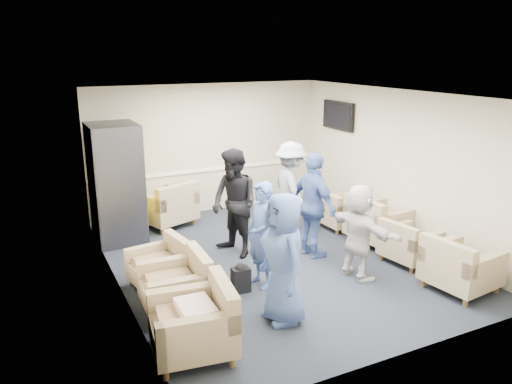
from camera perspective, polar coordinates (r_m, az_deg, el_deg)
name	(u,v)px	position (r m, az deg, el deg)	size (l,w,h in m)	color
floor	(274,260)	(8.35, 2.10, -7.74)	(6.00, 6.00, 0.00)	black
ceiling	(276,95)	(7.68, 2.30, 11.06)	(6.00, 6.00, 0.00)	silver
back_wall	(208,149)	(10.58, -5.55, 4.94)	(5.00, 0.02, 2.70)	beige
front_wall	(408,245)	(5.58, 17.01, -5.80)	(5.00, 0.02, 2.70)	beige
left_wall	(115,201)	(7.11, -15.85, -1.03)	(0.02, 6.00, 2.70)	beige
right_wall	(398,166)	(9.33, 15.87, 2.92)	(0.02, 6.00, 2.70)	beige
chair_rail	(209,170)	(10.65, -5.44, 2.55)	(4.98, 0.04, 0.06)	white
tv	(338,116)	(10.55, 9.37, 8.61)	(0.10, 1.00, 0.58)	black
armchair_left_near	(197,325)	(5.86, -6.71, -14.84)	(1.02, 1.02, 0.72)	#9C8764
armchair_left_mid	(179,287)	(6.78, -8.79, -10.66)	(0.87, 0.87, 0.67)	#9C8764
armchair_left_far	(163,267)	(7.48, -10.64, -8.38)	(0.87, 0.87, 0.61)	#9C8764
armchair_right_near	(459,268)	(7.76, 22.14, -8.07)	(0.97, 0.97, 0.70)	#9C8764
armchair_right_midnear	(408,245)	(8.50, 16.95, -5.79)	(0.87, 0.87, 0.61)	#9C8764
armchair_right_midfar	(377,223)	(9.17, 13.61, -3.52)	(1.00, 1.00, 0.74)	#9C8764
armchair_right_far	(339,212)	(9.84, 9.44, -2.29)	(0.81, 0.81, 0.62)	#9C8764
armchair_corner	(168,207)	(9.94, -10.01, -1.73)	(1.21, 1.21, 0.76)	#9C8764
vending_machine	(116,183)	(9.23, -15.67, 0.99)	(0.86, 1.01, 2.13)	#4A4A51
backpack	(241,277)	(7.23, -1.74, -9.68)	(0.26, 0.19, 0.44)	black
pillow	(196,310)	(5.77, -6.92, -13.20)	(0.50, 0.38, 0.14)	white
person_front_left	(283,258)	(6.28, 3.16, -7.58)	(0.83, 0.54, 1.70)	#435EA2
person_mid_left	(262,235)	(7.20, 0.64, -4.93)	(0.57, 0.38, 1.57)	#435EA2
person_back_left	(234,203)	(8.26, -2.47, -1.31)	(0.88, 0.69, 1.81)	black
person_back_right	(291,188)	(9.32, 4.01, 0.46)	(1.12, 0.65, 1.74)	beige
person_mid_right	(314,206)	(8.26, 6.59, -1.57)	(1.03, 0.43, 1.77)	#435EA2
person_front_right	(359,232)	(7.64, 11.70, -4.45)	(1.36, 0.43, 1.47)	silver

